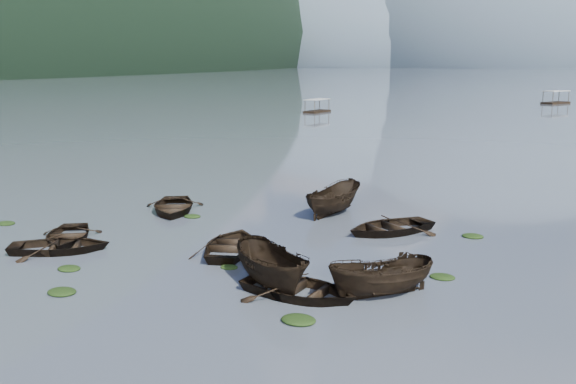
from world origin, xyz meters
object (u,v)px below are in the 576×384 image
at_px(rowboat_3, 232,251).
at_px(pontoon_centre, 555,104).
at_px(rowboat_0, 67,241).
at_px(pontoon_left, 317,112).

xyz_separation_m(rowboat_3, pontoon_centre, (12.35, 114.94, 0.00)).
bearing_deg(pontoon_centre, rowboat_3, -65.14).
distance_m(rowboat_0, pontoon_centre, 118.42).
xyz_separation_m(rowboat_3, pontoon_left, (-24.19, 76.00, 0.00)).
xyz_separation_m(rowboat_0, pontoon_left, (-15.94, 77.67, 0.00)).
xyz_separation_m(pontoon_left, pontoon_centre, (36.54, 38.95, 0.00)).
height_order(rowboat_3, pontoon_left, pontoon_left).
bearing_deg(rowboat_0, pontoon_left, 71.00).
bearing_deg(rowboat_0, pontoon_centre, 49.38).
bearing_deg(pontoon_left, rowboat_0, -68.96).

